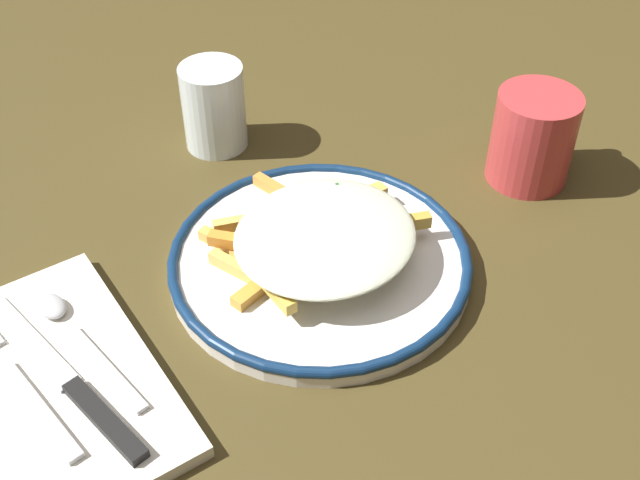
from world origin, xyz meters
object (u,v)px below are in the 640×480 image
object	(u,v)px
napkin	(63,381)
spoon	(72,330)
plate	(320,260)
coffee_mug	(534,137)
water_glass	(214,107)
knife	(74,388)
fork	(17,382)
fries_heap	(319,237)

from	to	relation	value
napkin	spoon	distance (m)	0.04
plate	coffee_mug	bearing A→B (deg)	-4.15
spoon	napkin	bearing A→B (deg)	-125.65
water_glass	spoon	bearing A→B (deg)	-144.82
spoon	water_glass	size ratio (longest dim) A/B	1.70
knife	spoon	xyz separation A→B (m)	(0.02, 0.05, 0.00)
knife	plate	bearing A→B (deg)	0.73
knife	coffee_mug	world-z (taller)	coffee_mug
fork	coffee_mug	bearing A→B (deg)	-5.15
fries_heap	napkin	bearing A→B (deg)	176.31
spoon	coffee_mug	world-z (taller)	coffee_mug
plate	fork	xyz separation A→B (m)	(-0.26, 0.03, 0.00)
plate	fries_heap	xyz separation A→B (m)	(-0.00, 0.00, 0.03)
fork	spoon	distance (m)	0.06
plate	fries_heap	bearing A→B (deg)	94.50
knife	water_glass	distance (m)	0.34
plate	fries_heap	world-z (taller)	fries_heap
plate	napkin	xyz separation A→B (m)	(-0.23, 0.02, -0.00)
plate	spoon	distance (m)	0.21
water_glass	coffee_mug	size ratio (longest dim) A/B	0.82
fries_heap	knife	size ratio (longest dim) A/B	1.00
fries_heap	napkin	xyz separation A→B (m)	(-0.23, 0.02, -0.03)
knife	spoon	world-z (taller)	spoon
spoon	fork	bearing A→B (deg)	-157.27
knife	spoon	bearing A→B (deg)	67.19
fries_heap	spoon	size ratio (longest dim) A/B	1.37
fries_heap	water_glass	bearing A→B (deg)	82.36
fries_heap	fork	size ratio (longest dim) A/B	1.18
fork	spoon	world-z (taller)	spoon
plate	coffee_mug	world-z (taller)	coffee_mug
water_glass	coffee_mug	distance (m)	0.32
plate	coffee_mug	xyz separation A→B (m)	(0.25, -0.02, 0.04)
fries_heap	coffee_mug	distance (m)	0.25
plate	fries_heap	size ratio (longest dim) A/B	1.27
napkin	water_glass	distance (m)	0.33
napkin	coffee_mug	bearing A→B (deg)	-4.02
napkin	coffee_mug	distance (m)	0.48
fries_heap	knife	world-z (taller)	fries_heap
spoon	fries_heap	bearing A→B (deg)	-13.44
fries_heap	coffee_mug	size ratio (longest dim) A/B	1.91
spoon	knife	bearing A→B (deg)	-112.81
plate	knife	world-z (taller)	knife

